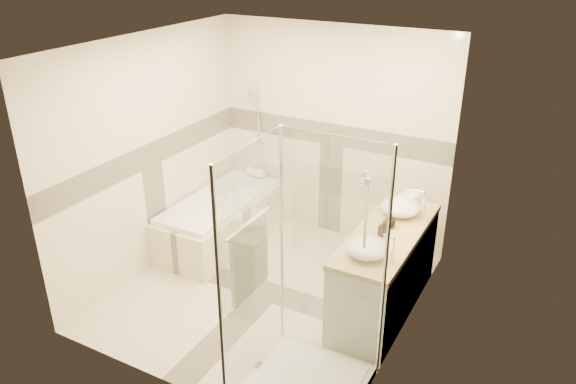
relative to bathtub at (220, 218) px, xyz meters
The scene contains 12 objects.
room 1.57m from the bathtub, 30.53° to the right, with size 2.82×3.02×2.52m.
bathtub is the anchor object (origin of this frame).
vanity 2.18m from the bathtub, ahead, with size 0.58×1.62×0.85m.
shower_enclosure 2.47m from the bathtub, 41.10° to the right, with size 0.96×0.93×2.04m.
vessel_sink_near 2.22m from the bathtub, ahead, with size 0.38×0.38×0.15m, color white.
vessel_sink_far 2.37m from the bathtub, 21.53° to the right, with size 0.36×0.36×0.14m, color white.
faucet_near 2.45m from the bathtub, ahead, with size 0.13×0.03×0.31m.
faucet_far 2.59m from the bathtub, 19.71° to the right, with size 0.10×0.03×0.25m.
amenity_bottle_a 2.26m from the bathtub, 11.67° to the right, with size 0.07×0.07×0.15m, color black.
amenity_bottle_b 2.23m from the bathtub, ahead, with size 0.11×0.11×0.14m, color black.
folded_towels 2.24m from the bathtub, ahead, with size 0.15×0.26×0.08m, color white.
rolled_towel 0.81m from the bathtub, 86.26° to the left, with size 0.11×0.11×0.24m, color white.
Camera 1 is at (2.47, -4.14, 3.35)m, focal length 35.00 mm.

